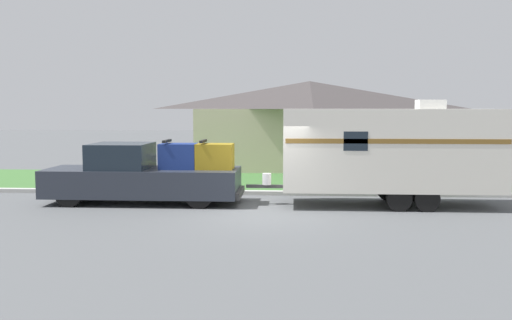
{
  "coord_description": "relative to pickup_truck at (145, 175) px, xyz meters",
  "views": [
    {
      "loc": [
        0.78,
        -15.96,
        3.03
      ],
      "look_at": [
        -0.38,
        1.8,
        1.4
      ],
      "focal_mm": 40.0,
      "sensor_mm": 36.0,
      "label": 1
    }
  ],
  "objects": [
    {
      "name": "ground_plane",
      "position": [
        3.94,
        -1.8,
        -0.89
      ],
      "size": [
        120.0,
        120.0,
        0.0
      ],
      "primitive_type": "plane",
      "color": "#515456"
    },
    {
      "name": "curb_strip",
      "position": [
        3.94,
        1.95,
        -0.82
      ],
      "size": [
        80.0,
        0.3,
        0.14
      ],
      "color": "#ADADA8",
      "rests_on": "ground_plane"
    },
    {
      "name": "lawn_strip",
      "position": [
        3.94,
        5.6,
        -0.87
      ],
      "size": [
        80.0,
        7.0,
        0.03
      ],
      "color": "#3D6B33",
      "rests_on": "ground_plane"
    },
    {
      "name": "house_across_street",
      "position": [
        5.56,
        12.2,
        1.4
      ],
      "size": [
        11.77,
        8.48,
        4.42
      ],
      "color": "beige",
      "rests_on": "ground_plane"
    },
    {
      "name": "pickup_truck",
      "position": [
        0.0,
        0.0,
        0.0
      ],
      "size": [
        6.23,
        2.08,
        2.03
      ],
      "color": "black",
      "rests_on": "ground_plane"
    },
    {
      "name": "travel_trailer",
      "position": [
        7.72,
        -0.0,
        0.86
      ],
      "size": [
        7.75,
        2.27,
        3.28
      ],
      "color": "black",
      "rests_on": "ground_plane"
    },
    {
      "name": "mailbox",
      "position": [
        0.66,
        2.8,
        0.14
      ],
      "size": [
        0.48,
        0.2,
        1.34
      ],
      "color": "brown",
      "rests_on": "ground_plane"
    }
  ]
}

